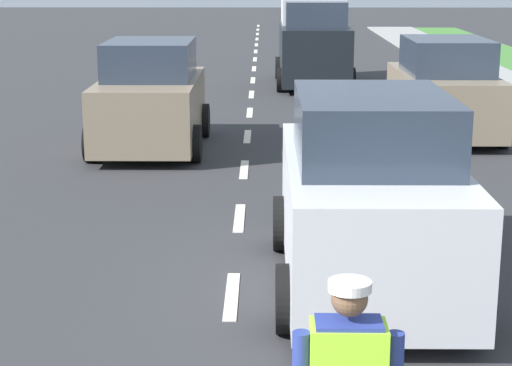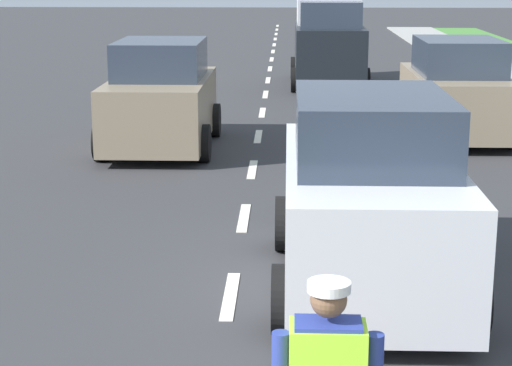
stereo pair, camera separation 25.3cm
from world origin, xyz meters
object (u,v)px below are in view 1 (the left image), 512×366
(car_parked_far, at_px, (444,91))
(car_outgoing_ahead, at_px, (369,199))
(car_oncoming_lead, at_px, (151,99))
(delivery_truck, at_px, (313,29))

(car_parked_far, bearing_deg, car_outgoing_ahead, -106.09)
(car_oncoming_lead, distance_m, car_parked_far, 5.99)
(car_oncoming_lead, bearing_deg, car_parked_far, 12.63)
(car_outgoing_ahead, xyz_separation_m, car_oncoming_lead, (-3.30, 7.51, -0.05))
(delivery_truck, distance_m, car_parked_far, 8.36)
(car_outgoing_ahead, bearing_deg, car_oncoming_lead, 113.75)
(car_oncoming_lead, xyz_separation_m, car_parked_far, (5.85, 1.31, -0.02))
(car_oncoming_lead, bearing_deg, car_outgoing_ahead, -66.25)
(delivery_truck, relative_size, car_outgoing_ahead, 1.12)
(delivery_truck, xyz_separation_m, car_oncoming_lead, (-3.59, -9.33, -0.66))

